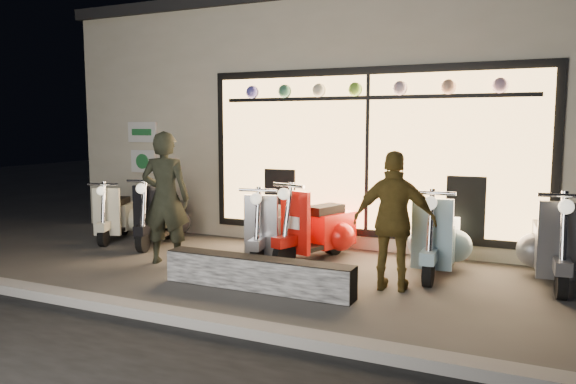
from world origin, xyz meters
name	(u,v)px	position (x,y,z in m)	size (l,w,h in m)	color
ground	(265,275)	(0.00, 0.00, 0.00)	(40.00, 40.00, 0.00)	#383533
kerb	(175,316)	(0.00, -2.00, 0.06)	(40.00, 0.25, 0.12)	slate
shop_building	(374,119)	(0.00, 4.98, 2.10)	(10.20, 6.23, 4.20)	beige
graffiti_barrier	(258,274)	(0.23, -0.65, 0.20)	(2.44, 0.28, 0.40)	black
scooter_silver	(272,229)	(-0.38, 0.96, 0.43)	(0.66, 1.51, 1.07)	black
scooter_red	(322,228)	(0.33, 1.22, 0.45)	(0.83, 1.57, 1.12)	black
scooter_black	(163,217)	(-2.53, 1.12, 0.44)	(0.74, 1.53, 1.09)	black
scooter_cream	(118,215)	(-3.49, 1.09, 0.40)	(0.80, 1.37, 1.00)	black
scooter_blue	(438,238)	(2.05, 1.17, 0.45)	(0.54, 1.58, 1.13)	black
scooter_grey	(555,245)	(3.49, 1.32, 0.47)	(0.61, 1.63, 1.16)	black
man	(165,198)	(-1.57, -0.05, 0.95)	(0.69, 0.45, 1.90)	black
woman	(394,221)	(1.72, 0.04, 0.84)	(0.99, 0.41, 1.69)	brown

